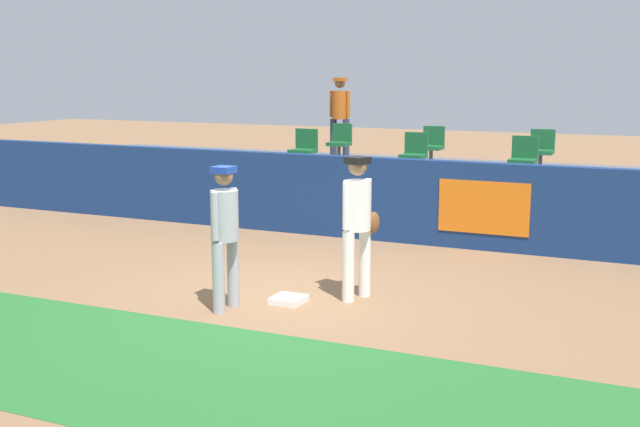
% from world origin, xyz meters
% --- Properties ---
extents(ground_plane, '(60.00, 60.00, 0.00)m').
position_xyz_m(ground_plane, '(0.00, 0.00, 0.00)').
color(ground_plane, '#846042').
extents(grass_foreground_strip, '(18.00, 2.80, 0.01)m').
position_xyz_m(grass_foreground_strip, '(0.00, -2.69, 0.00)').
color(grass_foreground_strip, '#26662B').
rests_on(grass_foreground_strip, ground_plane).
extents(first_base, '(0.40, 0.40, 0.08)m').
position_xyz_m(first_base, '(0.17, -0.14, 0.04)').
color(first_base, white).
rests_on(first_base, ground_plane).
extents(player_fielder_home, '(0.48, 0.53, 1.86)m').
position_xyz_m(player_fielder_home, '(0.91, 0.39, 1.08)').
color(player_fielder_home, white).
rests_on(player_fielder_home, ground_plane).
extents(player_runner_visitor, '(0.36, 0.50, 1.80)m').
position_xyz_m(player_runner_visitor, '(-0.41, -0.72, 1.04)').
color(player_runner_visitor, '#9EA3AD').
rests_on(player_runner_visitor, ground_plane).
extents(field_wall, '(18.00, 0.26, 1.46)m').
position_xyz_m(field_wall, '(0.01, 3.94, 0.73)').
color(field_wall, navy).
rests_on(field_wall, ground_plane).
extents(bleacher_platform, '(18.00, 4.80, 0.95)m').
position_xyz_m(bleacher_platform, '(0.00, 6.51, 0.48)').
color(bleacher_platform, '#59595E').
rests_on(bleacher_platform, ground_plane).
extents(seat_back_left, '(0.45, 0.44, 0.84)m').
position_xyz_m(seat_back_left, '(-2.17, 7.18, 1.42)').
color(seat_back_left, '#4C4C51').
rests_on(seat_back_left, bleacher_platform).
extents(seat_back_right, '(0.48, 0.44, 0.84)m').
position_xyz_m(seat_back_right, '(2.18, 7.18, 1.43)').
color(seat_back_right, '#4C4C51').
rests_on(seat_back_right, bleacher_platform).
extents(seat_front_left, '(0.48, 0.44, 0.84)m').
position_xyz_m(seat_front_left, '(-2.20, 5.38, 1.43)').
color(seat_front_left, '#4C4C51').
rests_on(seat_front_left, bleacher_platform).
extents(seat_front_right, '(0.46, 0.44, 0.84)m').
position_xyz_m(seat_front_right, '(2.13, 5.38, 1.42)').
color(seat_front_right, '#4C4C51').
rests_on(seat_front_right, bleacher_platform).
extents(seat_front_center, '(0.45, 0.44, 0.84)m').
position_xyz_m(seat_front_center, '(0.10, 5.38, 1.42)').
color(seat_front_center, '#4C4C51').
rests_on(seat_front_center, bleacher_platform).
extents(seat_back_center, '(0.46, 0.44, 0.84)m').
position_xyz_m(seat_back_center, '(-0.07, 7.18, 1.42)').
color(seat_back_center, '#4C4C51').
rests_on(seat_back_center, bleacher_platform).
extents(spectator_hooded, '(0.51, 0.38, 1.84)m').
position_xyz_m(spectator_hooded, '(-2.43, 7.80, 2.02)').
color(spectator_hooded, '#33384C').
rests_on(spectator_hooded, bleacher_platform).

